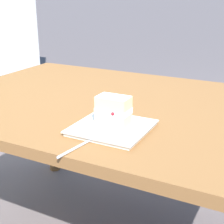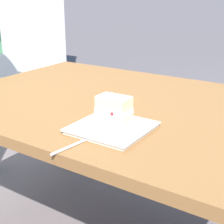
% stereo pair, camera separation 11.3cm
% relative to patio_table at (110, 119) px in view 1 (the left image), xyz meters
% --- Properties ---
extents(patio_table, '(1.48, 1.05, 0.74)m').
position_rel_patio_table_xyz_m(patio_table, '(0.00, 0.00, 0.00)').
color(patio_table, brown).
rests_on(patio_table, ground).
extents(dessert_plate, '(0.25, 0.25, 0.02)m').
position_rel_patio_table_xyz_m(dessert_plate, '(0.16, -0.29, 0.10)').
color(dessert_plate, white).
rests_on(dessert_plate, patio_table).
extents(cake_slice, '(0.11, 0.08, 0.10)m').
position_rel_patio_table_xyz_m(cake_slice, '(0.15, -0.27, 0.15)').
color(cake_slice, '#EAD18C').
rests_on(cake_slice, dessert_plate).
extents(dessert_fork, '(0.04, 0.17, 0.01)m').
position_rel_patio_table_xyz_m(dessert_fork, '(0.13, -0.45, 0.09)').
color(dessert_fork, silver).
rests_on(dessert_fork, patio_table).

